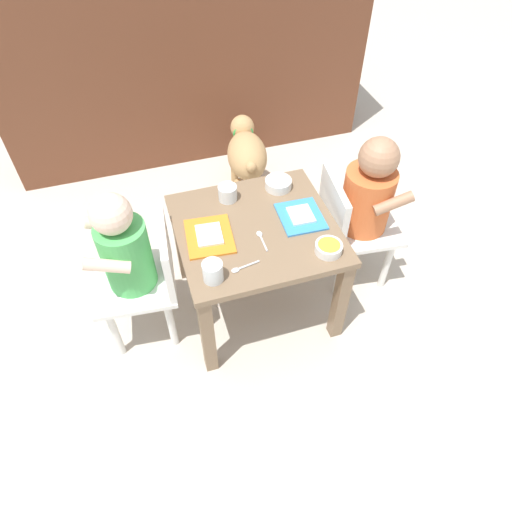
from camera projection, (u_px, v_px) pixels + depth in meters
The scene contains 14 objects.
ground_plane at pixel (256, 301), 1.91m from camera, with size 7.00×7.00×0.00m, color beige.
kitchen_cabinet_back at pixel (184, 56), 2.33m from camera, with size 1.86×0.35×1.02m, color brown.
dining_table at pixel (256, 242), 1.66m from camera, with size 0.55×0.53×0.42m.
seated_child_left at pixel (130, 255), 1.53m from camera, with size 0.31×0.31×0.66m.
seated_child_right at pixel (365, 198), 1.72m from camera, with size 0.31×0.31×0.67m.
dog at pixel (246, 153), 2.24m from camera, with size 0.23×0.41×0.34m.
food_tray_left at pixel (209, 235), 1.57m from camera, with size 0.17×0.20×0.02m.
food_tray_right at pixel (300, 215), 1.63m from camera, with size 0.16×0.18×0.02m.
water_cup_left at pixel (213, 273), 1.42m from camera, with size 0.07×0.07×0.07m.
water_cup_right at pixel (228, 194), 1.69m from camera, with size 0.07×0.07×0.06m.
veggie_bowl_far at pixel (278, 184), 1.73m from camera, with size 0.10×0.10×0.04m.
cereal_bowl_right_side at pixel (329, 248), 1.51m from camera, with size 0.09×0.09×0.03m.
spoon_by_left_tray at pixel (263, 238), 1.56m from camera, with size 0.02×0.10×0.01m.
spoon_by_right_tray at pixel (242, 267), 1.47m from camera, with size 0.10×0.03×0.01m.
Camera 1 is at (-0.35, -1.11, 1.53)m, focal length 32.41 mm.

